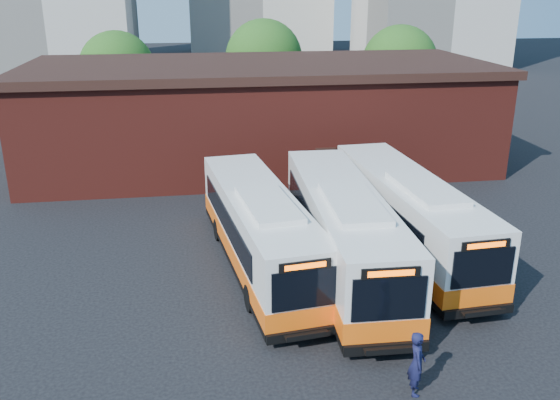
{
  "coord_description": "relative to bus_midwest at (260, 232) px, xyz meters",
  "views": [
    {
      "loc": [
        -4.18,
        -17.19,
        10.8
      ],
      "look_at": [
        -1.03,
        4.12,
        3.04
      ],
      "focal_mm": 38.0,
      "sensor_mm": 36.0,
      "label": 1
    }
  ],
  "objects": [
    {
      "name": "ground",
      "position": [
        1.79,
        -4.61,
        -1.52
      ],
      "size": [
        220.0,
        220.0,
        0.0
      ],
      "primitive_type": "plane",
      "color": "black"
    },
    {
      "name": "bus_midwest",
      "position": [
        0.0,
        0.0,
        0.0
      ],
      "size": [
        4.02,
        12.47,
        3.35
      ],
      "rotation": [
        0.0,
        0.0,
        0.13
      ],
      "color": "white",
      "rests_on": "ground"
    },
    {
      "name": "bus_mideast",
      "position": [
        3.22,
        -0.77,
        0.09
      ],
      "size": [
        3.04,
        13.1,
        3.55
      ],
      "rotation": [
        0.0,
        0.0,
        -0.03
      ],
      "color": "white",
      "rests_on": "ground"
    },
    {
      "name": "bus_east",
      "position": [
        6.45,
        0.68,
        0.04
      ],
      "size": [
        3.37,
        12.75,
        3.44
      ],
      "rotation": [
        0.0,
        0.0,
        0.06
      ],
      "color": "white",
      "rests_on": "ground"
    },
    {
      "name": "transit_worker",
      "position": [
        3.4,
        -8.58,
        -0.55
      ],
      "size": [
        0.61,
        0.79,
        1.94
      ],
      "primitive_type": "imported",
      "rotation": [
        0.0,
        0.0,
        1.34
      ],
      "color": "#131537",
      "rests_on": "ground"
    },
    {
      "name": "depot_building",
      "position": [
        1.79,
        15.39,
        1.74
      ],
      "size": [
        28.6,
        12.6,
        6.4
      ],
      "color": "maroon",
      "rests_on": "ground"
    },
    {
      "name": "tree_west",
      "position": [
        -8.21,
        27.39,
        3.12
      ],
      "size": [
        6.0,
        6.0,
        7.65
      ],
      "color": "#382314",
      "rests_on": "ground"
    },
    {
      "name": "tree_mid",
      "position": [
        3.79,
        29.39,
        3.56
      ],
      "size": [
        6.56,
        6.56,
        8.36
      ],
      "color": "#382314",
      "rests_on": "ground"
    },
    {
      "name": "tree_east",
      "position": [
        14.79,
        26.39,
        3.31
      ],
      "size": [
        6.24,
        6.24,
        7.96
      ],
      "color": "#382314",
      "rests_on": "ground"
    }
  ]
}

